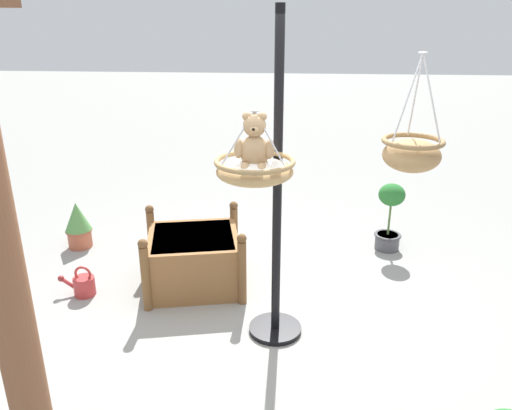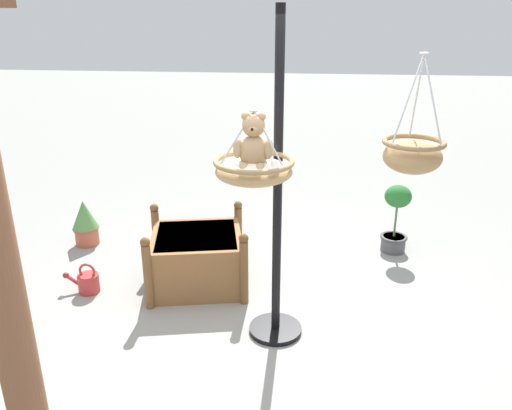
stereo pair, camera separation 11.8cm
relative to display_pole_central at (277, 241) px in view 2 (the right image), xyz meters
The scene contains 10 objects.
ground_plane 0.85m from the display_pole_central, 14.13° to the right, with size 40.00×40.00×0.00m, color gray.
display_pole_central is the anchor object (origin of this frame).
hanging_basket_with_teddy 0.72m from the display_pole_central, 59.04° to the left, with size 0.56×0.56×0.51m.
teddy_bear 0.88m from the display_pole_central, 61.03° to the left, with size 0.28×0.24×0.40m.
hanging_basket_left_high 1.21m from the display_pole_central, behind, with size 0.43×0.43×0.81m.
greenhouse_pillar_left 2.01m from the display_pole_central, 49.15° to the left, with size 0.40×0.40×2.62m.
wooden_planter_box 1.23m from the display_pole_central, 41.19° to the right, with size 1.10×1.07×0.70m.
potted_plant_bushy_green 2.11m from the display_pole_central, 125.23° to the right, with size 0.30×0.30×0.78m.
potted_plant_small_succulent 2.78m from the display_pole_central, 32.18° to the right, with size 0.30×0.30×0.54m.
watering_can 2.03m from the display_pole_central, 13.19° to the right, with size 0.35×0.20×0.30m.
Camera 2 is at (-0.41, 3.58, 2.49)m, focal length 34.95 mm.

